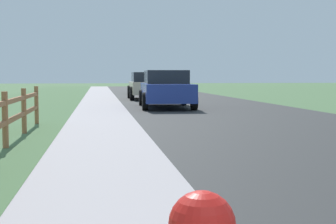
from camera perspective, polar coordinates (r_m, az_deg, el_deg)
ground_plane at (r=24.98m, az=-5.75°, el=1.28°), size 120.00×120.00×0.00m
road_asphalt at (r=27.34m, az=1.42°, el=1.57°), size 7.00×66.00×0.01m
curb_concrete at (r=27.02m, az=-12.30°, el=1.44°), size 6.00×66.00×0.01m
grass_verge at (r=27.17m, az=-15.46°, el=1.40°), size 5.00×66.00×0.00m
parked_suv_blue at (r=19.92m, az=-0.26°, el=2.81°), size 2.27×5.05×1.54m
parked_car_beige at (r=27.10m, az=-2.41°, el=3.20°), size 2.21×4.37×1.51m
parked_car_black at (r=36.10m, az=-2.73°, el=3.39°), size 2.30×5.01×1.45m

